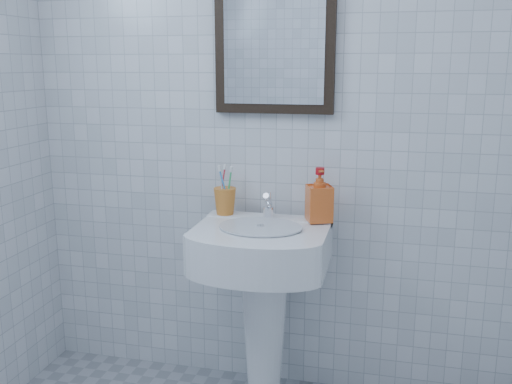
# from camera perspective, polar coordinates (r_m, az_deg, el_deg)

# --- Properties ---
(wall_back) EXTENTS (2.20, 0.02, 2.50)m
(wall_back) POSITION_cam_1_polar(r_m,az_deg,el_deg) (2.44, 2.06, 8.13)
(wall_back) COLOR white
(wall_back) RESTS_ON ground
(washbasin) EXTENTS (0.53, 0.39, 0.82)m
(washbasin) POSITION_cam_1_polar(r_m,az_deg,el_deg) (2.39, 0.72, -9.26)
(washbasin) COLOR white
(washbasin) RESTS_ON ground
(faucet) EXTENTS (0.05, 0.10, 0.12)m
(faucet) POSITION_cam_1_polar(r_m,az_deg,el_deg) (2.39, 1.26, -1.53)
(faucet) COLOR silver
(faucet) RESTS_ON washbasin
(toothbrush_cup) EXTENTS (0.12, 0.12, 0.11)m
(toothbrush_cup) POSITION_cam_1_polar(r_m,az_deg,el_deg) (2.45, -3.12, -0.91)
(toothbrush_cup) COLOR orange
(toothbrush_cup) RESTS_ON washbasin
(soap_dispenser) EXTENTS (0.13, 0.13, 0.22)m
(soap_dispenser) POSITION_cam_1_polar(r_m,az_deg,el_deg) (2.34, 6.36, -0.29)
(soap_dispenser) COLOR #D74D14
(soap_dispenser) RESTS_ON washbasin
(wall_mirror) EXTENTS (0.50, 0.04, 0.62)m
(wall_mirror) POSITION_cam_1_polar(r_m,az_deg,el_deg) (2.41, 1.86, 15.22)
(wall_mirror) COLOR black
(wall_mirror) RESTS_ON wall_back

